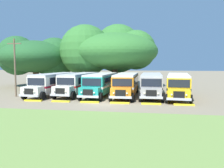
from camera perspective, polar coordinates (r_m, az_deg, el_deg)
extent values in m
plane|color=#84755B|center=(24.41, -1.95, -4.80)|extent=(220.00, 220.00, 0.00)
cube|color=olive|center=(15.21, -9.26, -10.95)|extent=(80.00, 11.70, 0.01)
cube|color=silver|center=(32.58, -13.46, 0.30)|extent=(3.45, 9.41, 2.10)
cube|color=maroon|center=(32.59, -13.45, 0.00)|extent=(3.49, 9.43, 0.24)
cube|color=black|center=(32.21, -11.24, 1.18)|extent=(0.88, 7.96, 0.80)
cube|color=black|center=(33.43, -15.14, 1.24)|extent=(0.88, 7.96, 0.80)
cube|color=#B2B2B7|center=(32.50, -13.50, 2.34)|extent=(3.36, 9.30, 0.22)
cube|color=silver|center=(28.12, -18.64, -1.64)|extent=(2.33, 1.62, 1.05)
cube|color=black|center=(27.51, -19.50, -1.76)|extent=(1.10, 0.22, 0.70)
cube|color=#B7B7BC|center=(27.53, -19.52, -2.66)|extent=(2.41, 0.45, 0.24)
cube|color=black|center=(28.58, -17.95, 0.55)|extent=(2.19, 0.29, 0.84)
cube|color=maroon|center=(36.69, -9.99, 0.72)|extent=(0.90, 0.15, 1.30)
sphere|color=#EAE5C6|center=(27.08, -18.34, -1.83)|extent=(0.20, 0.20, 0.20)
sphere|color=#EAE5C6|center=(27.88, -20.74, -1.71)|extent=(0.20, 0.20, 0.20)
cylinder|color=black|center=(27.62, -16.42, -2.80)|extent=(0.38, 1.02, 1.00)
cylinder|color=black|center=(28.95, -20.47, -2.56)|extent=(0.38, 1.02, 1.00)
cylinder|color=black|center=(34.80, -9.31, -1.07)|extent=(0.38, 1.02, 1.00)
cylinder|color=black|center=(35.87, -12.80, -0.95)|extent=(0.38, 1.02, 1.00)
cube|color=silver|center=(32.38, -7.67, 0.36)|extent=(3.30, 9.38, 2.10)
cube|color=red|center=(32.40, -7.67, 0.07)|extent=(3.33, 9.41, 0.24)
cube|color=black|center=(32.17, -5.38, 1.25)|extent=(0.74, 7.97, 0.80)
cube|color=black|center=(33.12, -9.52, 1.31)|extent=(0.74, 7.97, 0.80)
cube|color=#B2B2B7|center=(32.31, -7.69, 2.41)|extent=(3.21, 9.28, 0.22)
cube|color=silver|center=(27.62, -11.77, -1.60)|extent=(2.31, 1.59, 1.05)
cube|color=black|center=(26.96, -12.47, -1.72)|extent=(1.10, 0.20, 0.70)
cube|color=#B7B7BC|center=(26.97, -12.49, -2.64)|extent=(2.41, 0.41, 0.24)
cube|color=black|center=(28.12, -11.21, 0.63)|extent=(2.20, 0.25, 0.84)
cube|color=red|center=(36.70, -4.97, 0.78)|extent=(0.90, 0.14, 1.30)
sphere|color=#EAE5C6|center=(26.60, -11.17, -1.79)|extent=(0.20, 0.20, 0.20)
sphere|color=#EAE5C6|center=(27.23, -13.83, -1.68)|extent=(0.20, 0.20, 0.20)
cylinder|color=black|center=(27.27, -9.39, -2.76)|extent=(0.37, 1.02, 1.00)
cylinder|color=black|center=(28.31, -13.85, -2.55)|extent=(0.37, 1.02, 1.00)
cylinder|color=black|center=(34.87, -3.97, -1.00)|extent=(0.37, 1.02, 1.00)
cylinder|color=black|center=(35.70, -7.63, -0.89)|extent=(0.37, 1.02, 1.00)
cube|color=teal|center=(31.00, -2.52, 0.20)|extent=(2.87, 9.29, 2.10)
cube|color=white|center=(31.01, -2.52, -0.11)|extent=(2.90, 9.32, 0.24)
cube|color=black|center=(30.97, -0.11, 1.12)|extent=(0.37, 7.99, 0.80)
cube|color=black|center=(31.58, -4.63, 1.18)|extent=(0.37, 7.99, 0.80)
cube|color=beige|center=(30.92, -2.53, 2.34)|extent=(2.79, 9.19, 0.22)
cube|color=teal|center=(25.97, -5.38, -1.93)|extent=(2.26, 1.49, 1.05)
cube|color=black|center=(25.27, -5.87, -2.08)|extent=(1.10, 0.14, 0.70)
cube|color=#B7B7BC|center=(25.29, -5.88, -3.05)|extent=(2.41, 0.30, 0.24)
cube|color=black|center=(26.51, -4.97, 0.44)|extent=(2.20, 0.15, 0.84)
cube|color=white|center=(35.49, -0.70, 0.65)|extent=(0.90, 0.10, 1.30)
sphere|color=#EAE5C6|center=(25.02, -4.37, -2.14)|extent=(0.20, 0.20, 0.20)
sphere|color=#EAE5C6|center=(25.44, -7.40, -2.04)|extent=(0.20, 0.20, 0.20)
cylinder|color=black|center=(25.82, -2.75, -3.14)|extent=(0.32, 1.01, 1.00)
cylinder|color=black|center=(26.51, -7.79, -2.96)|extent=(0.32, 1.01, 1.00)
cylinder|color=black|center=(33.76, 0.71, -1.19)|extent=(0.32, 1.01, 1.00)
cylinder|color=black|center=(34.29, -3.23, -1.10)|extent=(0.32, 1.01, 1.00)
cube|color=orange|center=(30.52, 3.54, 0.11)|extent=(2.56, 9.22, 2.10)
cube|color=white|center=(30.53, 3.54, -0.20)|extent=(2.59, 9.24, 0.24)
cube|color=black|center=(30.67, 5.97, 1.06)|extent=(0.09, 8.00, 0.80)
cube|color=black|center=(30.93, 1.26, 1.12)|extent=(0.09, 8.00, 0.80)
cube|color=beige|center=(30.44, 3.55, 2.29)|extent=(2.48, 9.11, 0.22)
cube|color=orange|center=(25.34, 2.25, -2.09)|extent=(2.21, 1.41, 1.05)
cube|color=black|center=(24.61, 2.03, -2.25)|extent=(1.10, 0.11, 0.70)
cube|color=#B7B7BC|center=(24.63, 2.02, -3.25)|extent=(2.40, 0.21, 0.24)
cube|color=black|center=(25.89, 2.45, 0.34)|extent=(2.20, 0.07, 0.84)
cube|color=white|center=(35.11, 4.34, 0.59)|extent=(0.90, 0.07, 1.30)
sphere|color=#EAE5C6|center=(24.47, 3.64, -2.29)|extent=(0.20, 0.20, 0.20)
sphere|color=#EAE5C6|center=(24.66, 0.40, -2.23)|extent=(0.20, 0.20, 0.20)
cylinder|color=black|center=(25.38, 4.97, -3.29)|extent=(0.29, 1.00, 1.00)
cylinder|color=black|center=(25.69, -0.38, -3.17)|extent=(0.29, 1.00, 1.00)
cylinder|color=black|center=(33.50, 6.12, -1.27)|extent=(0.29, 1.00, 1.00)
cylinder|color=black|center=(33.73, 2.05, -1.20)|extent=(0.29, 1.00, 1.00)
cube|color=#9E9993|center=(30.72, 9.50, 0.09)|extent=(2.54, 9.21, 2.10)
cube|color=#282828|center=(30.74, 9.50, -0.22)|extent=(2.57, 9.23, 0.24)
cube|color=black|center=(31.01, 11.87, 1.02)|extent=(0.07, 8.00, 0.80)
cube|color=black|center=(31.01, 7.17, 1.09)|extent=(0.07, 8.00, 0.80)
cube|color=#B2B2B7|center=(30.65, 9.54, 2.25)|extent=(2.46, 9.11, 0.22)
cube|color=#9E9993|center=(25.51, 9.47, -2.11)|extent=(2.21, 1.41, 1.05)
cube|color=black|center=(24.77, 9.47, -2.26)|extent=(1.10, 0.10, 0.70)
cube|color=#B7B7BC|center=(24.79, 9.45, -3.26)|extent=(2.40, 0.21, 0.24)
cube|color=black|center=(26.07, 9.51, 0.31)|extent=(2.20, 0.07, 0.84)
cube|color=#282828|center=(35.34, 9.51, 0.56)|extent=(0.90, 0.06, 1.30)
sphere|color=#EAE5C6|center=(24.73, 11.09, -2.30)|extent=(0.20, 0.20, 0.20)
sphere|color=#EAE5C6|center=(24.73, 7.85, -2.25)|extent=(0.20, 0.20, 0.20)
cylinder|color=black|center=(25.71, 12.13, -3.28)|extent=(0.28, 1.00, 1.00)
cylinder|color=black|center=(25.71, 6.77, -3.20)|extent=(0.28, 1.00, 1.00)
cylinder|color=black|center=(33.83, 11.52, -1.28)|extent=(0.28, 1.00, 1.00)
cylinder|color=black|center=(33.83, 7.45, -1.22)|extent=(0.28, 1.00, 1.00)
cube|color=yellow|center=(30.24, 15.72, -0.11)|extent=(3.37, 9.40, 2.10)
cube|color=black|center=(30.25, 15.71, -0.43)|extent=(3.40, 9.42, 0.24)
cube|color=black|center=(30.54, 18.11, 0.82)|extent=(0.81, 7.97, 0.80)
cube|color=black|center=(30.50, 13.35, 0.93)|extent=(0.81, 7.97, 0.80)
cube|color=silver|center=(30.16, 15.77, 2.08)|extent=(3.28, 9.29, 0.22)
cube|color=yellow|center=(25.02, 15.87, -2.37)|extent=(2.32, 1.60, 1.05)
cube|color=black|center=(24.29, 15.90, -2.54)|extent=(1.10, 0.21, 0.70)
cube|color=#B7B7BC|center=(24.31, 15.88, -3.55)|extent=(2.41, 0.43, 0.24)
cube|color=black|center=(25.58, 15.90, 0.09)|extent=(2.20, 0.27, 0.84)
cube|color=black|center=(34.85, 15.60, 0.38)|extent=(0.90, 0.15, 1.30)
sphere|color=#EAE5C6|center=(24.26, 17.56, -2.59)|extent=(0.20, 0.20, 0.20)
sphere|color=#EAE5C6|center=(24.23, 14.25, -2.51)|extent=(0.20, 0.20, 0.20)
cylinder|color=black|center=(25.25, 18.56, -3.58)|extent=(0.37, 1.02, 1.00)
cylinder|color=black|center=(25.20, 13.10, -3.47)|extent=(0.37, 1.02, 1.00)
cylinder|color=black|center=(33.37, 17.66, -1.50)|extent=(0.37, 1.02, 1.00)
cylinder|color=black|center=(33.33, 13.53, -1.41)|extent=(0.37, 1.02, 1.00)
cube|color=yellow|center=(27.40, -18.55, -3.82)|extent=(2.00, 0.36, 0.15)
cube|color=yellow|center=(26.07, -12.28, -4.11)|extent=(2.00, 0.36, 0.15)
cube|color=yellow|center=(25.07, -5.42, -4.38)|extent=(2.00, 0.36, 0.15)
cube|color=yellow|center=(24.46, 1.90, -4.60)|extent=(2.00, 0.36, 0.15)
cube|color=yellow|center=(24.27, 9.47, -4.74)|extent=(2.00, 0.36, 0.15)
cube|color=yellow|center=(24.49, 17.03, -4.81)|extent=(2.00, 0.36, 0.15)
cylinder|color=brown|center=(41.29, 0.68, 1.92)|extent=(0.99, 0.99, 3.82)
ellipsoid|color=#33702D|center=(41.28, 0.69, 7.86)|extent=(14.81, 15.18, 6.31)
sphere|color=#33702D|center=(42.42, 5.84, 8.21)|extent=(6.99, 6.99, 6.99)
sphere|color=#33702D|center=(40.84, -6.42, 8.05)|extent=(8.76, 8.76, 8.76)
sphere|color=#33702D|center=(45.30, 1.46, 8.55)|extent=(9.17, 9.17, 9.17)
cylinder|color=brown|center=(44.61, -17.90, 1.52)|extent=(1.05, 1.05, 3.22)
ellipsoid|color=#235628|center=(44.55, -18.03, 6.32)|extent=(12.00, 13.18, 5.66)
sphere|color=#235628|center=(44.42, -13.63, 6.10)|extent=(7.44, 7.44, 7.44)
sphere|color=#235628|center=(45.20, -21.92, 6.39)|extent=(6.93, 6.93, 6.93)
sphere|color=#235628|center=(47.73, -16.06, 5.91)|extent=(5.84, 5.84, 5.84)
cylinder|color=brown|center=(31.62, -22.40, 3.62)|extent=(0.20, 0.20, 7.18)
cube|color=brown|center=(31.71, -22.59, 9.02)|extent=(1.80, 0.12, 0.12)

